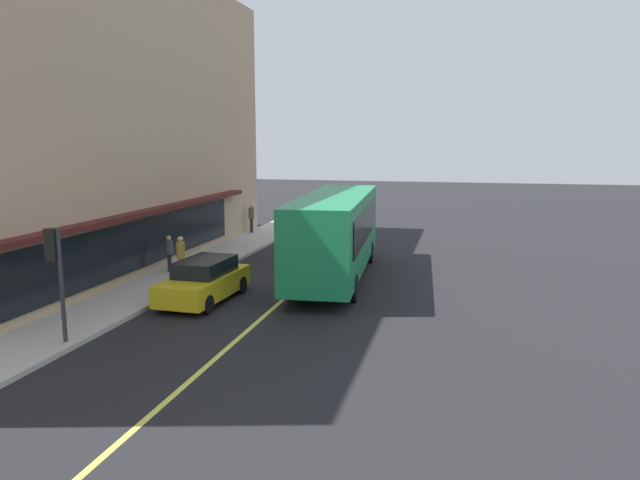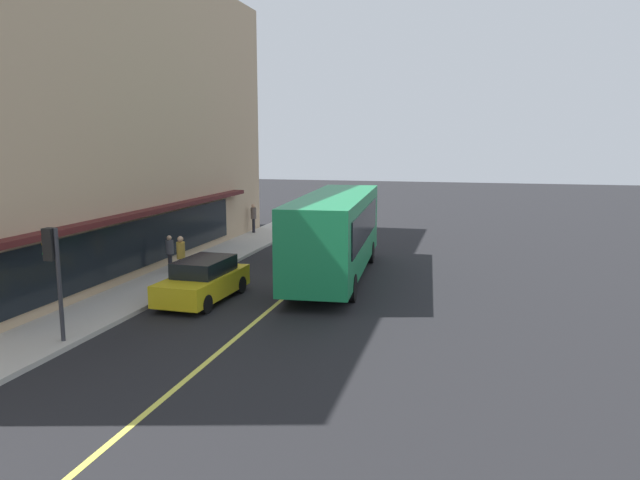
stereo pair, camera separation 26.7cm
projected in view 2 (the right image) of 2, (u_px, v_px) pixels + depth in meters
name	position (u px, v px, depth m)	size (l,w,h in m)	color
ground	(308.00, 278.00, 25.24)	(120.00, 120.00, 0.00)	black
sidewalk	(190.00, 270.00, 26.52)	(80.00, 2.58, 0.15)	#B2ADA3
lane_centre_stripe	(308.00, 278.00, 25.24)	(36.00, 0.16, 0.01)	#D8D14C
storefront_building	(44.00, 116.00, 25.53)	(27.98, 9.71, 13.47)	tan
bus	(336.00, 231.00, 24.94)	(11.27, 3.25, 3.50)	#197F47
traffic_light	(53.00, 257.00, 16.60)	(0.30, 0.52, 3.20)	#2D2D33
car_yellow	(203.00, 280.00, 21.63)	(4.37, 2.00, 1.52)	yellow
pedestrian_near_storefront	(181.00, 253.00, 24.24)	(0.34, 0.34, 1.77)	black
pedestrian_mid_block	(253.00, 215.00, 36.49)	(0.34, 0.34, 1.75)	black
pedestrian_at_corner	(170.00, 250.00, 25.83)	(0.34, 0.34, 1.55)	black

